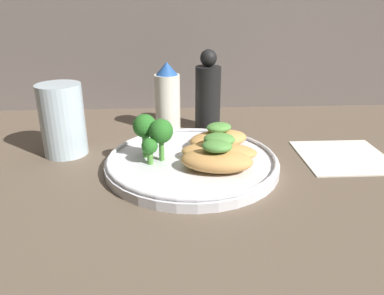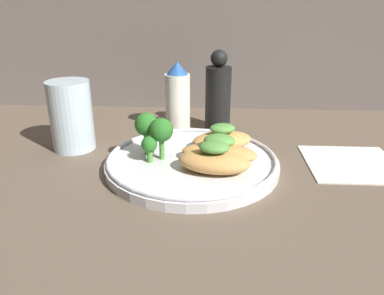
% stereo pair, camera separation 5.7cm
% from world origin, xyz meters
% --- Properties ---
extents(ground_plane, '(1.80, 1.80, 0.01)m').
position_xyz_m(ground_plane, '(0.00, 0.00, -0.01)').
color(ground_plane, brown).
extents(plate, '(0.27, 0.27, 0.02)m').
position_xyz_m(plate, '(0.00, 0.00, 0.01)').
color(plate, silver).
rests_on(plate, ground_plane).
extents(grilled_meat_front, '(0.11, 0.08, 0.04)m').
position_xyz_m(grilled_meat_front, '(0.03, -0.04, 0.03)').
color(grilled_meat_front, tan).
rests_on(grilled_meat_front, plate).
extents(grilled_meat_middle, '(0.12, 0.07, 0.04)m').
position_xyz_m(grilled_meat_middle, '(0.04, 0.00, 0.03)').
color(grilled_meat_middle, tan).
rests_on(grilled_meat_middle, plate).
extents(grilled_meat_back, '(0.11, 0.09, 0.04)m').
position_xyz_m(grilled_meat_back, '(0.05, 0.05, 0.03)').
color(grilled_meat_back, tan).
rests_on(grilled_meat_back, plate).
extents(broccoli_bunch, '(0.06, 0.06, 0.07)m').
position_xyz_m(broccoli_bunch, '(-0.06, 0.00, 0.06)').
color(broccoli_bunch, '#4C8E38').
rests_on(broccoli_bunch, plate).
extents(sauce_bottle, '(0.05, 0.05, 0.13)m').
position_xyz_m(sauce_bottle, '(-0.04, 0.18, 0.06)').
color(sauce_bottle, silver).
rests_on(sauce_bottle, ground_plane).
extents(pepper_grinder, '(0.05, 0.05, 0.16)m').
position_xyz_m(pepper_grinder, '(0.04, 0.18, 0.07)').
color(pepper_grinder, black).
rests_on(pepper_grinder, ground_plane).
extents(drinking_glass, '(0.07, 0.07, 0.12)m').
position_xyz_m(drinking_glass, '(-0.21, 0.07, 0.06)').
color(drinking_glass, silver).
rests_on(drinking_glass, ground_plane).
extents(napkin, '(0.14, 0.14, 0.00)m').
position_xyz_m(napkin, '(0.25, 0.03, 0.00)').
color(napkin, silver).
rests_on(napkin, ground_plane).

